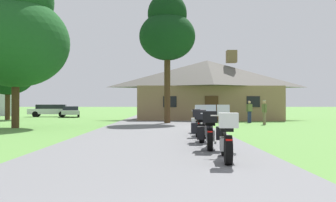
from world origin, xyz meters
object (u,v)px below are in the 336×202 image
at_px(motorcycle_yellow_nearest_to_camera, 226,137).
at_px(tree_by_lodge_front, 167,30).
at_px(motorcycle_red_third_in_row, 203,126).
at_px(bystander_olive_shirt_near_lodge, 249,110).
at_px(tree_left_far, 8,65).
at_px(bystander_olive_shirt_beside_signpost, 264,111).
at_px(motorcycle_blue_second_in_row, 211,130).
at_px(parked_white_suv_far_left, 50,110).
at_px(motorcycle_orange_farthest_in_row, 199,120).
at_px(motorcycle_blue_fourth_in_row, 198,122).
at_px(parked_silver_sedan_far_left, 71,111).
at_px(tree_left_near, 16,30).
at_px(metal_silo_distant, 6,90).

xyz_separation_m(motorcycle_yellow_nearest_to_camera, tree_by_lodge_front, (-1.23, 17.90, 6.10)).
xyz_separation_m(motorcycle_yellow_nearest_to_camera, motorcycle_red_third_in_row, (-0.07, 4.50, -0.01)).
distance_m(bystander_olive_shirt_near_lodge, tree_left_far, 21.91).
relative_size(motorcycle_yellow_nearest_to_camera, bystander_olive_shirt_beside_signpost, 1.24).
distance_m(motorcycle_yellow_nearest_to_camera, bystander_olive_shirt_beside_signpost, 17.63).
distance_m(motorcycle_blue_second_in_row, bystander_olive_shirt_near_lodge, 18.00).
xyz_separation_m(bystander_olive_shirt_beside_signpost, parked_white_suv_far_left, (-20.00, 17.02, -0.17)).
xyz_separation_m(motorcycle_yellow_nearest_to_camera, bystander_olive_shirt_beside_signpost, (5.46, 16.76, 0.33)).
xyz_separation_m(motorcycle_yellow_nearest_to_camera, parked_white_suv_far_left, (-14.55, 33.79, 0.16)).
xyz_separation_m(motorcycle_orange_farthest_in_row, bystander_olive_shirt_beside_signpost, (5.25, 7.70, 0.34)).
bearing_deg(motorcycle_blue_fourth_in_row, bystander_olive_shirt_beside_signpost, 68.68).
height_order(motorcycle_blue_second_in_row, motorcycle_red_third_in_row, same).
bearing_deg(bystander_olive_shirt_near_lodge, parked_silver_sedan_far_left, 118.61).
height_order(tree_left_near, metal_silo_distant, tree_left_near).
xyz_separation_m(motorcycle_blue_second_in_row, bystander_olive_shirt_beside_signpost, (5.54, 14.49, 0.34)).
relative_size(motorcycle_yellow_nearest_to_camera, motorcycle_blue_fourth_in_row, 1.00).
bearing_deg(bystander_olive_shirt_near_lodge, parked_white_suv_far_left, 119.99).
bearing_deg(tree_left_far, metal_silo_distant, 113.98).
bearing_deg(parked_white_suv_far_left, motorcycle_blue_second_in_row, -164.62).
bearing_deg(motorcycle_blue_fourth_in_row, tree_by_lodge_front, 104.16).
bearing_deg(parked_white_suv_far_left, motorcycle_blue_fourth_in_row, -160.82).
relative_size(motorcycle_blue_fourth_in_row, parked_silver_sedan_far_left, 0.46).
bearing_deg(tree_left_far, motorcycle_blue_fourth_in_row, -49.11).
bearing_deg(tree_left_far, motorcycle_yellow_nearest_to_camera, -57.95).
bearing_deg(tree_by_lodge_front, motorcycle_red_third_in_row, -85.06).
bearing_deg(parked_silver_sedan_far_left, motorcycle_yellow_nearest_to_camera, -82.96).
height_order(bystander_olive_shirt_beside_signpost, parked_white_suv_far_left, bystander_olive_shirt_beside_signpost).
bearing_deg(motorcycle_blue_fourth_in_row, bystander_olive_shirt_near_lodge, 75.82).
bearing_deg(tree_by_lodge_front, bystander_olive_shirt_beside_signpost, -9.64).
height_order(bystander_olive_shirt_beside_signpost, parked_silver_sedan_far_left, bystander_olive_shirt_beside_signpost).
height_order(motorcycle_yellow_nearest_to_camera, bystander_olive_shirt_beside_signpost, bystander_olive_shirt_beside_signpost).
xyz_separation_m(motorcycle_blue_second_in_row, tree_left_far, (-15.65, 22.84, 4.38)).
xyz_separation_m(motorcycle_red_third_in_row, bystander_olive_shirt_near_lodge, (5.13, 15.02, 0.32)).
bearing_deg(motorcycle_orange_farthest_in_row, tree_left_far, 138.28).
bearing_deg(motorcycle_blue_fourth_in_row, motorcycle_yellow_nearest_to_camera, -82.27).
bearing_deg(motorcycle_orange_farthest_in_row, motorcycle_blue_second_in_row, -88.93).
bearing_deg(bystander_olive_shirt_beside_signpost, tree_left_near, 96.56).
distance_m(tree_left_near, parked_white_suv_far_left, 21.61).
xyz_separation_m(tree_by_lodge_front, parked_white_suv_far_left, (-13.32, 15.89, -5.94)).
relative_size(tree_left_near, metal_silo_distant, 1.51).
relative_size(motorcycle_blue_fourth_in_row, tree_left_near, 0.21).
height_order(tree_left_near, parked_silver_sedan_far_left, tree_left_near).
xyz_separation_m(motorcycle_orange_farthest_in_row, tree_left_far, (-15.93, 16.06, 4.38)).
height_order(bystander_olive_shirt_beside_signpost, metal_silo_distant, metal_silo_distant).
xyz_separation_m(tree_by_lodge_front, parked_silver_sedan_far_left, (-10.62, 14.57, -6.07)).
distance_m(motorcycle_blue_fourth_in_row, parked_white_suv_far_left, 30.53).
height_order(bystander_olive_shirt_near_lodge, metal_silo_distant, metal_silo_distant).
height_order(bystander_olive_shirt_near_lodge, parked_white_suv_far_left, bystander_olive_shirt_near_lodge).
bearing_deg(motorcycle_blue_fourth_in_row, tree_left_far, 138.63).
relative_size(motorcycle_orange_farthest_in_row, tree_by_lodge_front, 0.22).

